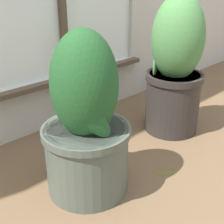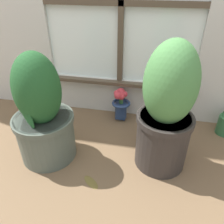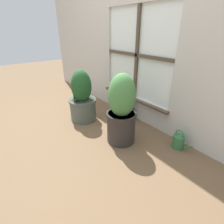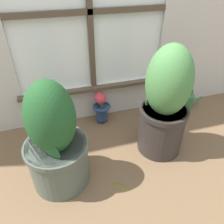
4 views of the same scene
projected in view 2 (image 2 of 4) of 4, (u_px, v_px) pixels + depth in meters
name	position (u px, v px, depth m)	size (l,w,h in m)	color
ground_plane	(96.00, 178.00, 1.18)	(10.00, 10.00, 0.00)	brown
potted_plant_left	(43.00, 117.00, 1.19)	(0.34, 0.34, 0.63)	#4C564C
potted_plant_right	(166.00, 113.00, 1.10)	(0.30, 0.30, 0.71)	#2D2826
flower_vase	(121.00, 103.00, 1.58)	(0.13, 0.13, 0.24)	navy
fallen_leaf	(91.00, 182.00, 1.15)	(0.11, 0.10, 0.01)	brown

